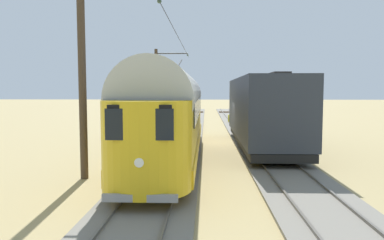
% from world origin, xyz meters
% --- Properties ---
extents(ground_plane, '(220.00, 220.00, 0.00)m').
position_xyz_m(ground_plane, '(0.00, 0.00, 0.00)').
color(ground_plane, tan).
extents(track_streetcar_siding, '(2.80, 80.00, 0.18)m').
position_xyz_m(track_streetcar_siding, '(-2.40, -0.31, 0.05)').
color(track_streetcar_siding, slate).
rests_on(track_streetcar_siding, ground).
extents(track_adjacent_siding, '(2.80, 80.00, 0.18)m').
position_xyz_m(track_adjacent_siding, '(2.40, -0.31, 0.05)').
color(track_adjacent_siding, slate).
rests_on(track_adjacent_siding, ground).
extents(vintage_streetcar, '(2.65, 17.46, 5.19)m').
position_xyz_m(vintage_streetcar, '(2.40, 5.26, 2.26)').
color(vintage_streetcar, gold).
rests_on(vintage_streetcar, ground).
extents(boxcar_adjacent, '(2.96, 12.05, 3.85)m').
position_xyz_m(boxcar_adjacent, '(-2.40, 2.41, 2.16)').
color(boxcar_adjacent, '#2D333D').
rests_on(boxcar_adjacent, ground).
extents(catenary_pole_foreground, '(3.05, 0.28, 6.96)m').
position_xyz_m(catenary_pole_foreground, '(5.14, -10.01, 3.65)').
color(catenary_pole_foreground, '#423323').
rests_on(catenary_pole_foreground, ground).
extents(catenary_pole_mid_near, '(3.05, 0.28, 6.96)m').
position_xyz_m(catenary_pole_mid_near, '(5.14, 9.74, 3.65)').
color(catenary_pole_mid_near, '#423323').
rests_on(catenary_pole_mid_near, ground).
extents(overhead_wire_run, '(2.84, 43.50, 0.18)m').
position_xyz_m(overhead_wire_run, '(2.45, 8.95, 6.41)').
color(overhead_wire_run, black).
rests_on(overhead_wire_run, ground).
extents(switch_stand, '(0.50, 0.30, 1.24)m').
position_xyz_m(switch_stand, '(-3.71, -11.50, 0.70)').
color(switch_stand, black).
rests_on(switch_stand, ground).
extents(spare_tie_stack, '(2.40, 2.40, 0.54)m').
position_xyz_m(spare_tie_stack, '(6.33, -2.02, 0.27)').
color(spare_tie_stack, '#47331E').
rests_on(spare_tie_stack, ground).
extents(track_end_bumper, '(1.80, 0.60, 0.80)m').
position_xyz_m(track_end_bumper, '(-2.40, -14.20, 0.40)').
color(track_end_bumper, '#B2A519').
rests_on(track_end_bumper, ground).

